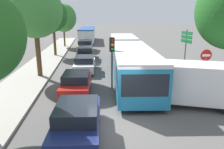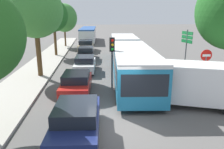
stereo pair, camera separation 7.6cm
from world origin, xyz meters
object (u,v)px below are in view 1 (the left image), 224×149
object	(u,v)px
articulated_bus	(128,55)
tree_left_far	(53,16)
white_van	(196,83)
no_entry_sign	(205,65)
city_bus_rear	(87,34)
queued_car_tan	(85,46)
queued_car_white	(85,64)
queued_car_black	(86,53)
traffic_light	(112,52)
tree_left_distant	(63,18)
queued_car_navy	(78,120)
direction_sign_post	(186,42)
queued_car_red	(77,83)
tree_left_mid	(36,12)

from	to	relation	value
articulated_bus	tree_left_far	distance (m)	11.36
white_van	no_entry_sign	size ratio (longest dim) A/B	1.90
city_bus_rear	queued_car_tan	world-z (taller)	city_bus_rear
queued_car_white	queued_car_black	size ratio (longest dim) A/B	0.99
articulated_bus	city_bus_rear	xyz separation A→B (m)	(-3.84, 22.56, -0.06)
traffic_light	no_entry_sign	size ratio (longest dim) A/B	1.21
queued_car_tan	traffic_light	xyz separation A→B (m)	(2.19, -15.46, 1.73)
traffic_light	tree_left_distant	size ratio (longest dim) A/B	0.53
queued_car_navy	direction_sign_post	world-z (taller)	direction_sign_post
traffic_light	queued_car_tan	bearing A→B (deg)	-176.89
queued_car_white	tree_left_far	world-z (taller)	tree_left_far
queued_car_red	queued_car_tan	distance (m)	16.36
articulated_bus	queued_car_black	world-z (taller)	articulated_bus
queued_car_black	queued_car_tan	bearing A→B (deg)	4.48
no_entry_sign	tree_left_far	world-z (taller)	tree_left_far
city_bus_rear	queued_car_navy	size ratio (longest dim) A/B	2.72
queued_car_white	traffic_light	distance (m)	5.31
articulated_bus	queued_car_white	distance (m)	3.82
direction_sign_post	no_entry_sign	bearing A→B (deg)	64.61
city_bus_rear	white_van	bearing A→B (deg)	-166.09
queued_car_navy	queued_car_tan	world-z (taller)	queued_car_tan
articulated_bus	queued_car_white	bearing A→B (deg)	-92.47
articulated_bus	traffic_light	distance (m)	4.65
queued_car_red	tree_left_distant	world-z (taller)	tree_left_distant
articulated_bus	white_van	bearing A→B (deg)	22.49
white_van	direction_sign_post	size ratio (longest dim) A/B	1.49
queued_car_black	direction_sign_post	size ratio (longest dim) A/B	1.12
city_bus_rear	queued_car_navy	xyz separation A→B (m)	(0.16, -32.70, -0.69)
queued_car_navy	no_entry_sign	size ratio (longest dim) A/B	1.50
traffic_light	direction_sign_post	xyz separation A→B (m)	(6.72, 4.02, 0.07)
tree_left_distant	direction_sign_post	bearing A→B (deg)	-52.51
articulated_bus	tree_left_distant	xyz separation A→B (m)	(-7.19, 15.67, 2.83)
white_van	traffic_light	xyz separation A→B (m)	(-4.27, 3.25, 1.26)
city_bus_rear	tree_left_mid	world-z (taller)	tree_left_mid
queued_car_black	direction_sign_post	xyz separation A→B (m)	(8.73, -6.05, 1.87)
queued_car_white	queued_car_tan	distance (m)	10.87
queued_car_tan	tree_left_far	world-z (taller)	tree_left_far
queued_car_white	tree_left_distant	world-z (taller)	tree_left_distant
queued_car_red	direction_sign_post	distance (m)	10.43
queued_car_navy	queued_car_tan	distance (m)	21.42
traffic_light	tree_left_far	xyz separation A→B (m)	(-5.65, 12.19, 2.18)
tree_left_distant	queued_car_navy	bearing A→B (deg)	-82.27
queued_car_red	tree_left_mid	xyz separation A→B (m)	(-3.06, 4.09, 4.26)
articulated_bus	white_van	size ratio (longest dim) A/B	3.25
no_entry_sign	queued_car_navy	bearing A→B (deg)	-60.11
queued_car_red	direction_sign_post	bearing A→B (deg)	-58.74
queued_car_white	tree_left_mid	size ratio (longest dim) A/B	0.56
queued_car_white	articulated_bus	bearing A→B (deg)	-93.69
queued_car_navy	queued_car_black	size ratio (longest dim) A/B	1.05
tree_left_distant	no_entry_sign	bearing A→B (deg)	-63.08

